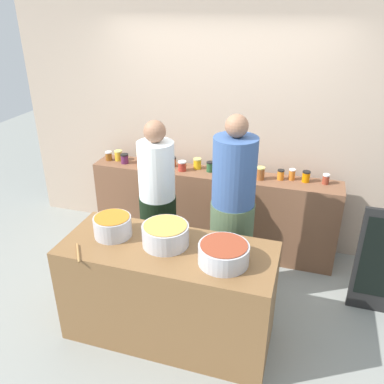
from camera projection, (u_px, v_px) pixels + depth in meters
name	position (u px, v px, depth m)	size (l,w,h in m)	color
ground	(181.00, 308.00, 3.77)	(12.00, 12.00, 0.00)	gray
storefront_wall	(222.00, 113.00, 4.36)	(4.80, 0.12, 3.00)	tan
display_shelf	(212.00, 211.00, 4.51)	(2.70, 0.36, 0.93)	brown
prep_table	(169.00, 292.00, 3.32)	(1.70, 0.70, 0.87)	brown
preserve_jar_0	(109.00, 156.00, 4.62)	(0.08, 0.08, 0.10)	brown
preserve_jar_1	(118.00, 155.00, 4.61)	(0.09, 0.09, 0.12)	gold
preserve_jar_2	(125.00, 159.00, 4.53)	(0.09, 0.09, 0.11)	#582147
preserve_jar_3	(140.00, 159.00, 4.47)	(0.07, 0.07, 0.14)	#AD3A16
preserve_jar_4	(173.00, 162.00, 4.44)	(0.08, 0.08, 0.11)	brown
preserve_jar_5	(182.00, 166.00, 4.33)	(0.09, 0.09, 0.11)	#A83126
preserve_jar_6	(197.00, 163.00, 4.38)	(0.09, 0.09, 0.12)	gold
preserve_jar_7	(210.00, 167.00, 4.31)	(0.08, 0.08, 0.11)	#275630
preserve_jar_8	(241.00, 169.00, 4.26)	(0.09, 0.09, 0.10)	#5D7D1A
preserve_jar_9	(260.00, 173.00, 4.12)	(0.09, 0.09, 0.13)	brown
preserve_jar_10	(281.00, 175.00, 4.12)	(0.07, 0.07, 0.11)	orange
preserve_jar_11	(292.00, 174.00, 4.12)	(0.07, 0.07, 0.12)	#CA6821
preserve_jar_12	(306.00, 176.00, 4.07)	(0.08, 0.08, 0.12)	orange
preserve_jar_13	(326.00, 179.00, 4.03)	(0.07, 0.07, 0.10)	brown
cooking_pot_left	(113.00, 226.00, 3.26)	(0.31, 0.31, 0.17)	#B7B7BC
cooking_pot_center	(166.00, 235.00, 3.14)	(0.37, 0.37, 0.17)	#B7B7BC
cooking_pot_right	(224.00, 254.00, 2.92)	(0.38, 0.38, 0.16)	#B7B7BC
wooden_spoon	(78.00, 253.00, 3.05)	(0.02, 0.02, 0.25)	#9E703D
cook_with_tongs	(158.00, 211.00, 3.92)	(0.36, 0.36, 1.65)	black
cook_in_cap	(232.00, 221.00, 3.62)	(0.40, 0.40, 1.79)	#495F41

